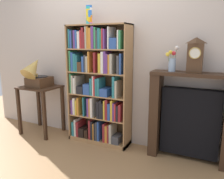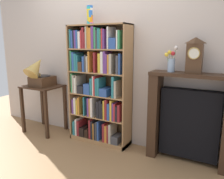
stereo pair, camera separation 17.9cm
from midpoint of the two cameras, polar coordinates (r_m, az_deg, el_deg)
name	(u,v)px [view 1 (the left image)]	position (r m, az deg, el deg)	size (l,w,h in m)	color
ground_plane	(95,145)	(3.45, -5.68, -13.66)	(7.72, 6.40, 0.02)	#997047
wall_back	(112,54)	(3.34, -1.46, 8.86)	(4.72, 0.08, 2.60)	beige
bookshelf	(98,87)	(3.30, -5.14, 0.52)	(0.92, 0.30, 1.71)	#A87A4C
cup_stack	(89,15)	(3.33, -7.33, 17.95)	(0.09, 0.09, 0.25)	#28B2B7
side_table_left	(41,98)	(3.89, -18.66, -2.07)	(0.59, 0.50, 0.77)	#382316
gramophone	(36,74)	(3.77, -19.72, 3.67)	(0.31, 0.48, 0.52)	#472D1C
fireplace_mantel	(190,118)	(2.98, 17.30, -6.80)	(0.98, 0.28, 1.12)	#382316
mantel_clock	(195,55)	(2.81, 18.35, 8.14)	(0.18, 0.12, 0.41)	#472D1C
flower_vase	(172,61)	(2.87, 13.03, 6.92)	(0.14, 0.13, 0.31)	#99B2D1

